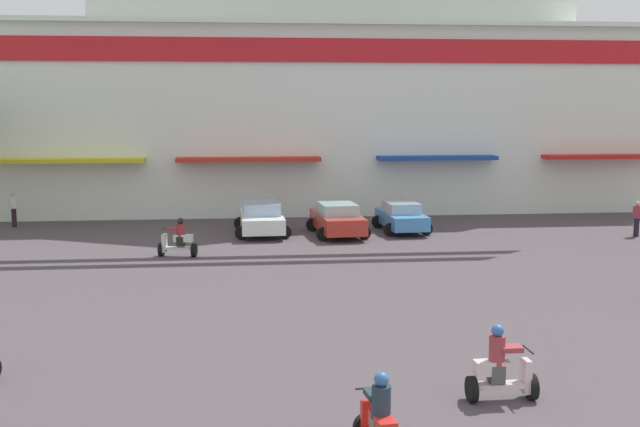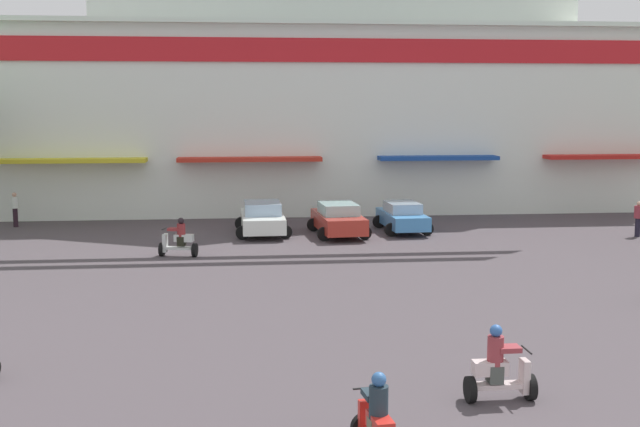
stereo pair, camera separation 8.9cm
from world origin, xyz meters
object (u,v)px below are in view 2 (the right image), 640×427
Objects in this scene: pedestrian_0 at (15,207)px; parked_car_2 at (402,217)px; scooter_rider_2 at (179,240)px; scooter_rider_0 at (377,422)px; parked_car_0 at (262,218)px; pedestrian_1 at (638,217)px; parked_car_1 at (338,219)px; scooter_rider_4 at (499,370)px.

parked_car_2 is at bearing -10.00° from pedestrian_0.
pedestrian_0 is at bearing 170.00° from parked_car_2.
scooter_rider_0 is at bearing -75.29° from scooter_rider_2.
parked_car_0 is at bearing 93.32° from scooter_rider_0.
parked_car_2 is 2.56× the size of scooter_rider_0.
pedestrian_0 reaches higher than scooter_rider_2.
parked_car_1 is at bearing 172.74° from pedestrian_1.
parked_car_0 is at bearing 171.99° from pedestrian_1.
scooter_rider_4 is at bearing -64.11° from scooter_rider_2.
scooter_rider_4 reaches higher than scooter_rider_0.
scooter_rider_2 is 0.97× the size of pedestrian_1.
parked_car_1 is at bearing -167.12° from parked_car_2.
pedestrian_0 is at bearing 164.51° from parked_car_0.
scooter_rider_0 is at bearing -95.36° from parked_car_1.
scooter_rider_2 reaches higher than parked_car_2.
parked_car_2 is 18.28m from pedestrian_0.
pedestrian_0 reaches higher than parked_car_1.
parked_car_2 is at bearing 83.70° from scooter_rider_4.
parked_car_0 is at bearing -15.49° from pedestrian_0.
scooter_rider_0 is 25.15m from pedestrian_1.
scooter_rider_4 is (0.80, -19.53, -0.10)m from parked_car_1.
scooter_rider_4 is (2.85, 2.23, 0.02)m from scooter_rider_0.
pedestrian_1 is at bearing -8.01° from parked_car_0.
parked_car_1 is 2.75× the size of pedestrian_1.
scooter_rider_2 is 19.90m from pedestrian_1.
pedestrian_0 is 28.58m from pedestrian_1.
parked_car_0 is 3.41m from parked_car_1.
pedestrian_0 is (-8.29, 7.99, 0.30)m from scooter_rider_2.
pedestrian_0 is at bearing 136.04° from scooter_rider_2.
pedestrian_1 reaches higher than scooter_rider_2.
scooter_rider_4 is 28.22m from pedestrian_0.
scooter_rider_4 is at bearing -124.49° from pedestrian_1.
scooter_rider_4 is (7.48, -15.40, 0.01)m from scooter_rider_2.
pedestrian_1 reaches higher than parked_car_0.
parked_car_0 is at bearing 101.61° from scooter_rider_4.
parked_car_0 is 2.81× the size of scooter_rider_0.
parked_car_2 is 2.37× the size of pedestrian_0.
parked_car_2 is at bearing 12.88° from parked_car_1.
pedestrian_0 reaches higher than scooter_rider_4.
scooter_rider_2 is at bearing -124.88° from parked_car_0.
parked_car_2 is 10.84m from scooter_rider_2.
pedestrian_1 is (13.07, -1.66, 0.15)m from parked_car_1.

